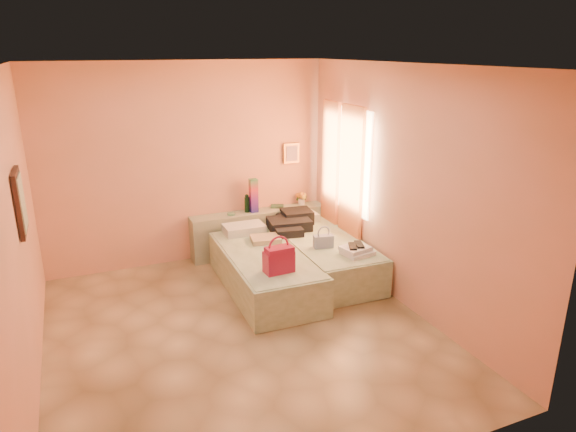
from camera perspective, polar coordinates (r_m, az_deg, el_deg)
name	(u,v)px	position (r m, az deg, el deg)	size (l,w,h in m)	color
ground	(242,332)	(5.76, -5.11, -12.70)	(4.50, 4.50, 0.00)	tan
room_walls	(239,159)	(5.67, -5.45, 6.27)	(4.02, 4.51, 2.81)	#EE9C7E
headboard_ledge	(259,232)	(7.71, -3.22, -1.73)	(2.05, 0.30, 0.65)	gray
bed_left	(265,271)	(6.56, -2.60, -6.15)	(0.90, 2.00, 0.50)	beige
bed_right	(322,256)	(7.03, 3.79, -4.42)	(0.90, 2.00, 0.50)	beige
water_bottle	(247,204)	(7.53, -4.59, 1.37)	(0.07, 0.07, 0.25)	#123319
rainbow_box	(254,196)	(7.50, -3.85, 2.28)	(0.11, 0.11, 0.50)	maroon
small_dish	(231,214)	(7.45, -6.33, 0.23)	(0.11, 0.11, 0.03)	#468164
green_book	(277,206)	(7.77, -1.20, 1.09)	(0.19, 0.14, 0.03)	#2A4E38
flower_vase	(301,197)	(7.87, 1.50, 2.10)	(0.18, 0.18, 0.23)	silver
magenta_handbag	(279,259)	(5.87, -1.03, -4.82)	(0.33, 0.19, 0.31)	maroon
khaki_garment	(266,239)	(6.83, -2.50, -2.57)	(0.38, 0.30, 0.07)	tan
clothes_pile	(293,222)	(7.28, 0.52, -0.67)	(0.64, 0.64, 0.19)	black
blue_handbag	(323,241)	(6.62, 3.96, -2.83)	(0.25, 0.11, 0.16)	#384F87
towel_stack	(358,251)	(6.45, 7.73, -3.84)	(0.35, 0.30, 0.10)	white
sandal_pair	(356,246)	(6.44, 7.61, -3.27)	(0.17, 0.23, 0.02)	black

